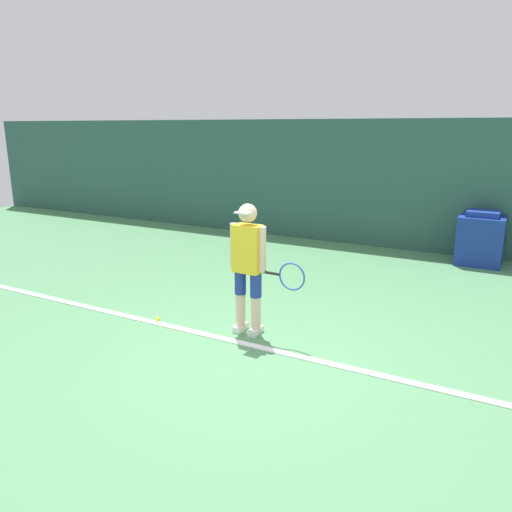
{
  "coord_description": "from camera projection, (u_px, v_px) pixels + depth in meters",
  "views": [
    {
      "loc": [
        2.43,
        -4.31,
        2.46
      ],
      "look_at": [
        -0.39,
        0.85,
        0.92
      ],
      "focal_mm": 35.0,
      "sensor_mm": 36.0,
      "label": 1
    }
  ],
  "objects": [
    {
      "name": "back_wall",
      "position": [
        393.0,
        185.0,
        10.11
      ],
      "size": [
        24.0,
        0.1,
        2.61
      ],
      "color": "#2D564C",
      "rests_on": "ground_plane"
    },
    {
      "name": "court_baseline",
      "position": [
        264.0,
        348.0,
        5.68
      ],
      "size": [
        21.6,
        0.1,
        0.01
      ],
      "color": "white",
      "rests_on": "ground_plane"
    },
    {
      "name": "ground_plane",
      "position": [
        250.0,
        360.0,
        5.41
      ],
      "size": [
        24.0,
        24.0,
        0.0
      ],
      "primitive_type": "plane",
      "color": "#518C5B"
    },
    {
      "name": "tennis_player",
      "position": [
        249.0,
        263.0,
        5.92
      ],
      "size": [
        0.99,
        0.29,
        1.6
      ],
      "rotation": [
        0.0,
        0.0,
        -0.04
      ],
      "color": "beige",
      "rests_on": "ground_plane"
    },
    {
      "name": "covered_chair",
      "position": [
        481.0,
        239.0,
        9.1
      ],
      "size": [
        0.78,
        0.74,
        0.99
      ],
      "color": "navy",
      "rests_on": "ground_plane"
    },
    {
      "name": "tennis_ball",
      "position": [
        157.0,
        319.0,
        6.47
      ],
      "size": [
        0.07,
        0.07,
        0.07
      ],
      "color": "#D1E533",
      "rests_on": "ground_plane"
    }
  ]
}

